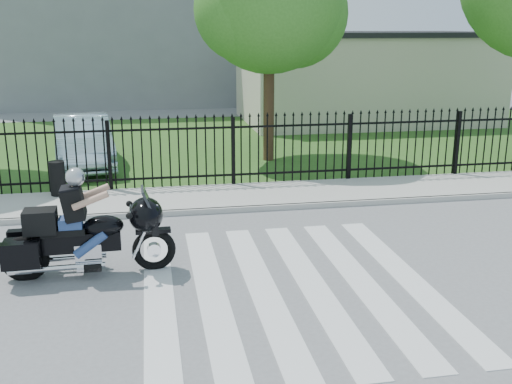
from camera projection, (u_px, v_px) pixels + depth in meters
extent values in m
plane|color=slate|center=(288.00, 287.00, 9.40)|extent=(120.00, 120.00, 0.00)
cube|color=#ADAAA3|center=(240.00, 197.00, 14.12)|extent=(40.00, 2.00, 0.12)
cube|color=#ADAAA3|center=(246.00, 209.00, 13.17)|extent=(40.00, 0.12, 0.12)
cube|color=#2C551D|center=(209.00, 143.00, 20.77)|extent=(40.00, 12.00, 0.02)
cube|color=black|center=(233.00, 175.00, 14.99)|extent=(26.00, 0.04, 0.05)
cube|color=black|center=(233.00, 127.00, 14.66)|extent=(26.00, 0.04, 0.05)
cylinder|color=#382316|center=(269.00, 91.00, 17.62)|extent=(0.32, 0.32, 4.16)
cube|color=beige|center=(363.00, 79.00, 25.28)|extent=(10.00, 6.00, 3.50)
cube|color=black|center=(366.00, 34.00, 24.79)|extent=(10.20, 6.20, 0.20)
torus|color=black|center=(154.00, 250.00, 9.99)|extent=(0.73, 0.15, 0.73)
torus|color=black|center=(25.00, 259.00, 9.60)|extent=(0.77, 0.18, 0.77)
cube|color=black|center=(78.00, 242.00, 9.70)|extent=(1.37, 0.29, 0.32)
ellipsoid|color=black|center=(104.00, 226.00, 9.71)|extent=(0.66, 0.44, 0.35)
cube|color=black|center=(63.00, 231.00, 9.60)|extent=(0.69, 0.35, 0.11)
cube|color=silver|center=(89.00, 251.00, 9.77)|extent=(0.43, 0.33, 0.32)
ellipsoid|color=black|center=(146.00, 215.00, 9.81)|extent=(0.59, 0.77, 0.57)
cube|color=black|center=(40.00, 221.00, 9.49)|extent=(0.51, 0.41, 0.38)
cube|color=navy|center=(71.00, 223.00, 9.59)|extent=(0.37, 0.32, 0.19)
sphere|color=#B3B8BC|center=(75.00, 177.00, 9.41)|extent=(0.30, 0.30, 0.30)
imported|color=#ACC9D9|center=(83.00, 141.00, 17.19)|extent=(2.13, 4.55, 1.44)
cylinder|color=black|center=(58.00, 178.00, 13.94)|extent=(0.38, 0.38, 0.80)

